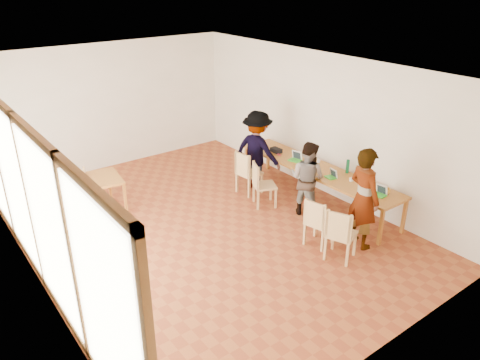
{
  "coord_description": "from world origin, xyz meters",
  "views": [
    {
      "loc": [
        -4.14,
        -6.61,
        4.52
      ],
      "look_at": [
        0.41,
        -0.59,
        1.1
      ],
      "focal_mm": 35.0,
      "sensor_mm": 36.0,
      "label": 1
    }
  ],
  "objects": [
    {
      "name": "chair_far",
      "position": [
        1.43,
        0.08,
        0.57
      ],
      "size": [
        0.58,
        0.58,
        0.5
      ],
      "rotation": [
        0.0,
        0.0,
        -0.44
      ],
      "color": "#DAB36D",
      "rests_on": "ground"
    },
    {
      "name": "person_mid",
      "position": [
        1.95,
        -0.73,
        0.76
      ],
      "size": [
        0.75,
        0.87,
        1.52
      ],
      "primitive_type": "imported",
      "rotation": [
        0.0,
        0.0,
        1.84
      ],
      "color": "gray",
      "rests_on": "ground"
    },
    {
      "name": "wall_right",
      "position": [
        3.0,
        0.0,
        1.5
      ],
      "size": [
        0.1,
        8.0,
        3.0
      ],
      "primitive_type": "cube",
      "color": "white",
      "rests_on": "ground"
    },
    {
      "name": "laptop_near",
      "position": [
        2.52,
        -2.04,
        0.81
      ],
      "size": [
        0.23,
        0.26,
        0.2
      ],
      "rotation": [
        0.0,
        0.0,
        0.11
      ],
      "color": "green",
      "rests_on": "communal_table"
    },
    {
      "name": "chair_near",
      "position": [
        1.19,
        -2.28,
        0.59
      ],
      "size": [
        0.59,
        0.59,
        0.51
      ],
      "rotation": [
        0.0,
        0.0,
        0.4
      ],
      "color": "#DAB36D",
      "rests_on": "ground"
    },
    {
      "name": "clear_glass",
      "position": [
        2.75,
        -0.26,
        0.8
      ],
      "size": [
        0.07,
        0.07,
        0.09
      ],
      "primitive_type": "cylinder",
      "color": "silver",
      "rests_on": "communal_table"
    },
    {
      "name": "wall_front",
      "position": [
        0.0,
        -4.0,
        1.5
      ],
      "size": [
        6.0,
        0.1,
        3.0
      ],
      "primitive_type": "cube",
      "color": "white",
      "rests_on": "ground"
    },
    {
      "name": "person_far",
      "position": [
        1.93,
        0.8,
        0.89
      ],
      "size": [
        0.94,
        1.28,
        1.77
      ],
      "primitive_type": "imported",
      "rotation": [
        0.0,
        0.0,
        1.85
      ],
      "color": "gray",
      "rests_on": "ground"
    },
    {
      "name": "ceiling",
      "position": [
        0.0,
        0.0,
        3.02
      ],
      "size": [
        6.0,
        8.0,
        0.04
      ],
      "primitive_type": "cube",
      "color": "white",
      "rests_on": "wall_back"
    },
    {
      "name": "yellow_mug",
      "position": [
        2.65,
        -2.08,
        0.8
      ],
      "size": [
        0.18,
        0.18,
        0.11
      ],
      "primitive_type": "imported",
      "rotation": [
        0.0,
        0.0,
        0.4
      ],
      "color": "yellow",
      "rests_on": "communal_table"
    },
    {
      "name": "communal_table",
      "position": [
        2.5,
        -0.45,
        0.7
      ],
      "size": [
        0.8,
        4.0,
        0.75
      ],
      "color": "#AE6E26",
      "rests_on": "ground"
    },
    {
      "name": "laptop_mid",
      "position": [
        2.39,
        -0.98,
        0.8
      ],
      "size": [
        0.21,
        0.23,
        0.18
      ],
      "rotation": [
        0.0,
        0.0,
        -0.15
      ],
      "color": "green",
      "rests_on": "communal_table"
    },
    {
      "name": "person_near",
      "position": [
        1.89,
        -2.15,
        0.92
      ],
      "size": [
        0.54,
        0.73,
        1.84
      ],
      "primitive_type": "imported",
      "rotation": [
        0.0,
        0.0,
        1.42
      ],
      "color": "gray",
      "rests_on": "ground"
    },
    {
      "name": "side_table",
      "position": [
        -1.34,
        1.79,
        0.67
      ],
      "size": [
        0.9,
        0.9,
        0.75
      ],
      "rotation": [
        0.0,
        0.0,
        -0.14
      ],
      "color": "#AE6E26",
      "rests_on": "ground"
    },
    {
      "name": "chair_mid",
      "position": [
        1.22,
        -1.74,
        0.56
      ],
      "size": [
        0.51,
        0.51,
        0.49
      ],
      "rotation": [
        0.0,
        0.0,
        0.24
      ],
      "color": "#DAB36D",
      "rests_on": "ground"
    },
    {
      "name": "chair_spare",
      "position": [
        -1.6,
        2.0,
        0.55
      ],
      "size": [
        0.54,
        0.54,
        0.48
      ],
      "rotation": [
        0.0,
        0.0,
        2.79
      ],
      "color": "#DAB36D",
      "rests_on": "ground"
    },
    {
      "name": "chair_empty",
      "position": [
        1.54,
        0.69,
        0.6
      ],
      "size": [
        0.49,
        0.49,
        0.52
      ],
      "rotation": [
        0.0,
        0.0,
        0.1
      ],
      "color": "#DAB36D",
      "rests_on": "ground"
    },
    {
      "name": "window_wall",
      "position": [
        -2.96,
        0.0,
        1.5
      ],
      "size": [
        0.1,
        8.0,
        3.0
      ],
      "primitive_type": "cube",
      "color": "white",
      "rests_on": "ground"
    },
    {
      "name": "condiment_cup",
      "position": [
        2.57,
        -1.31,
        0.78
      ],
      "size": [
        0.08,
        0.08,
        0.06
      ],
      "primitive_type": "cylinder",
      "color": "white",
      "rests_on": "communal_table"
    },
    {
      "name": "ground",
      "position": [
        0.0,
        0.0,
        0.0
      ],
      "size": [
        8.0,
        8.0,
        0.0
      ],
      "primitive_type": "plane",
      "color": "#9E4F26",
      "rests_on": "ground"
    },
    {
      "name": "green_bottle",
      "position": [
        2.81,
        -1.0,
        0.89
      ],
      "size": [
        0.07,
        0.07,
        0.28
      ],
      "primitive_type": "cylinder",
      "color": "#0F6333",
      "rests_on": "communal_table"
    },
    {
      "name": "laptop_far",
      "position": [
        2.45,
        0.12,
        0.81
      ],
      "size": [
        0.27,
        0.29,
        0.21
      ],
      "rotation": [
        0.0,
        0.0,
        0.27
      ],
      "color": "green",
      "rests_on": "communal_table"
    },
    {
      "name": "pink_phone",
      "position": [
        2.37,
        0.57,
        0.76
      ],
      "size": [
        0.05,
        0.1,
        0.01
      ],
      "primitive_type": "cube",
      "color": "#DC3653",
      "rests_on": "communal_table"
    },
    {
      "name": "wall_back",
      "position": [
        0.0,
        4.0,
        1.5
      ],
      "size": [
        6.0,
        0.1,
        3.0
      ],
      "primitive_type": "cube",
      "color": "white",
      "rests_on": "ground"
    },
    {
      "name": "black_pouch",
      "position": [
        2.44,
        0.75,
        0.8
      ],
      "size": [
        0.16,
        0.26,
        0.09
      ],
      "primitive_type": "cube",
      "color": "black",
      "rests_on": "communal_table"
    }
  ]
}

